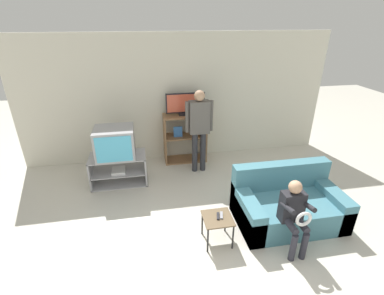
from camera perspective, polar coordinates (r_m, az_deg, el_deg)
The scene contains 12 objects.
ground_plane at distance 3.67m, azimuth 5.45°, elevation -25.76°, with size 18.00×18.00×0.00m, color beige.
wall_back at distance 5.86m, azimuth -2.92°, elevation 9.95°, with size 6.40×0.06×2.60m.
tv_stand at distance 5.36m, azimuth -14.75°, elevation -4.38°, with size 1.01×0.54×0.55m.
television_main at distance 5.10m, azimuth -15.53°, elevation 0.94°, with size 0.68×0.57×0.55m.
media_shelf at distance 5.88m, azimuth -1.47°, elevation 2.04°, with size 0.88×0.40×1.03m.
television_flat at distance 5.66m, azimuth -1.37°, elevation 8.84°, with size 0.79×0.20×0.45m.
snack_table at distance 3.89m, azimuth 5.26°, elevation -14.79°, with size 0.39×0.39×0.41m.
remote_control_black at distance 3.87m, azimuth 5.37°, elevation -13.83°, with size 0.04×0.14×0.02m, color #232328.
remote_control_white at distance 3.88m, azimuth 6.06°, elevation -13.65°, with size 0.04×0.14×0.02m, color gray.
couch at distance 4.53m, azimuth 18.95°, elevation -11.01°, with size 1.54×0.92×0.82m.
person_standing_adult at distance 5.28m, azimuth 1.48°, elevation 4.83°, with size 0.53×0.20×1.65m.
person_seated_child at distance 3.89m, azimuth 20.25°, elevation -12.27°, with size 0.33×0.43×0.99m.
Camera 1 is at (-0.72, -2.20, 2.85)m, focal length 26.00 mm.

